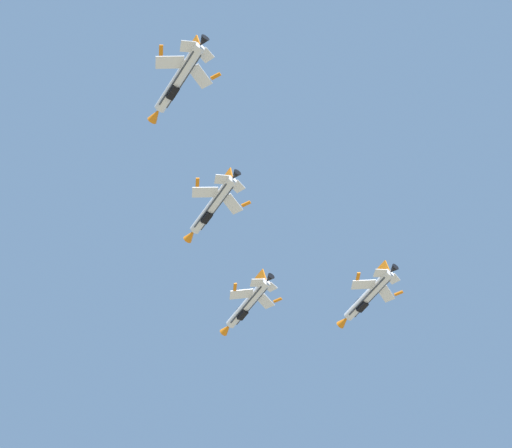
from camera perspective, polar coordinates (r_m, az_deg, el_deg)
fighter_jet_lead at (r=139.86m, az=-0.66°, el=-5.96°), size 11.33×14.24×4.52m
fighter_jet_left_wing at (r=127.74m, az=-3.25°, el=1.31°), size 11.40×14.24×4.39m
fighter_jet_right_wing at (r=138.00m, az=8.23°, el=-5.29°), size 11.39×14.24×4.38m
fighter_jet_left_outer at (r=117.28m, az=-5.76°, el=10.54°), size 11.33×14.24×4.52m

